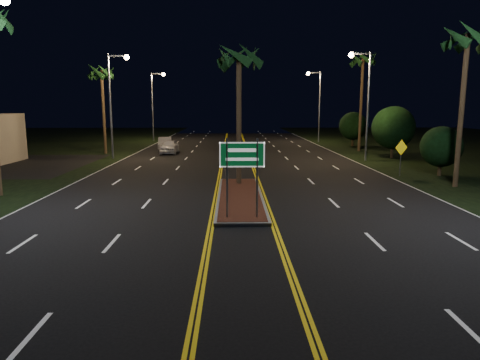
{
  "coord_description": "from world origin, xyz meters",
  "views": [
    {
      "loc": [
        -0.4,
        -14.03,
        4.58
      ],
      "look_at": [
        -0.11,
        1.53,
        1.9
      ],
      "focal_mm": 32.0,
      "sensor_mm": 36.0,
      "label": 1
    }
  ],
  "objects_px": {
    "palm_right_far": "(363,60)",
    "shrub_far": "(353,126)",
    "median_island": "(240,197)",
    "palm_right_near": "(468,39)",
    "shrub_near": "(441,147)",
    "palm_median": "(239,57)",
    "palm_left_far": "(101,73)",
    "shrub_mid": "(393,128)",
    "streetlight_right_mid": "(364,93)",
    "streetlight_left_mid": "(114,94)",
    "highway_sign": "(242,162)",
    "car_far": "(165,142)",
    "streetlight_left_far": "(155,98)",
    "streetlight_right_far": "(317,98)",
    "car_near": "(169,145)",
    "warning_sign": "(401,153)"
  },
  "relations": [
    {
      "from": "median_island",
      "to": "streetlight_left_mid",
      "type": "bearing_deg",
      "value": 121.98
    },
    {
      "from": "palm_left_far",
      "to": "car_far",
      "type": "relative_size",
      "value": 1.93
    },
    {
      "from": "palm_left_far",
      "to": "median_island",
      "type": "bearing_deg",
      "value": -58.64
    },
    {
      "from": "streetlight_left_far",
      "to": "palm_right_far",
      "type": "xyz_separation_m",
      "value": [
        23.41,
        -14.0,
        3.49
      ]
    },
    {
      "from": "streetlight_left_far",
      "to": "car_far",
      "type": "relative_size",
      "value": 1.98
    },
    {
      "from": "streetlight_right_mid",
      "to": "palm_right_near",
      "type": "bearing_deg",
      "value": -81.06
    },
    {
      "from": "median_island",
      "to": "car_far",
      "type": "distance_m",
      "value": 26.71
    },
    {
      "from": "palm_median",
      "to": "shrub_mid",
      "type": "relative_size",
      "value": 1.8
    },
    {
      "from": "shrub_mid",
      "to": "shrub_far",
      "type": "bearing_deg",
      "value": 90.95
    },
    {
      "from": "streetlight_right_mid",
      "to": "shrub_near",
      "type": "distance_m",
      "value": 9.28
    },
    {
      "from": "median_island",
      "to": "streetlight_left_mid",
      "type": "xyz_separation_m",
      "value": [
        -10.61,
        17.0,
        5.57
      ]
    },
    {
      "from": "streetlight_left_far",
      "to": "shrub_far",
      "type": "relative_size",
      "value": 2.27
    },
    {
      "from": "median_island",
      "to": "streetlight_right_mid",
      "type": "bearing_deg",
      "value": 54.72
    },
    {
      "from": "shrub_far",
      "to": "car_near",
      "type": "relative_size",
      "value": 0.84
    },
    {
      "from": "streetlight_left_far",
      "to": "streetlight_right_far",
      "type": "relative_size",
      "value": 1.0
    },
    {
      "from": "highway_sign",
      "to": "shrub_near",
      "type": "bearing_deg",
      "value": 39.69
    },
    {
      "from": "highway_sign",
      "to": "palm_median",
      "type": "xyz_separation_m",
      "value": [
        0.0,
        7.7,
        4.87
      ]
    },
    {
      "from": "shrub_mid",
      "to": "car_near",
      "type": "xyz_separation_m",
      "value": [
        -20.57,
        4.22,
        -1.94
      ]
    },
    {
      "from": "palm_median",
      "to": "palm_right_far",
      "type": "height_order",
      "value": "palm_right_far"
    },
    {
      "from": "streetlight_left_mid",
      "to": "palm_median",
      "type": "bearing_deg",
      "value": -51.83
    },
    {
      "from": "palm_left_far",
      "to": "car_near",
      "type": "distance_m",
      "value": 9.34
    },
    {
      "from": "streetlight_right_far",
      "to": "shrub_near",
      "type": "relative_size",
      "value": 2.73
    },
    {
      "from": "car_near",
      "to": "shrub_mid",
      "type": "bearing_deg",
      "value": -11.74
    },
    {
      "from": "palm_right_near",
      "to": "streetlight_left_mid",
      "type": "bearing_deg",
      "value": 148.8
    },
    {
      "from": "streetlight_right_mid",
      "to": "warning_sign",
      "type": "bearing_deg",
      "value": -88.67
    },
    {
      "from": "highway_sign",
      "to": "shrub_far",
      "type": "distance_m",
      "value": 35.96
    },
    {
      "from": "streetlight_left_mid",
      "to": "streetlight_right_far",
      "type": "relative_size",
      "value": 1.0
    },
    {
      "from": "median_island",
      "to": "palm_median",
      "type": "xyz_separation_m",
      "value": [
        0.0,
        3.5,
        7.19
      ]
    },
    {
      "from": "shrub_far",
      "to": "car_far",
      "type": "bearing_deg",
      "value": -170.93
    },
    {
      "from": "streetlight_left_far",
      "to": "palm_right_far",
      "type": "bearing_deg",
      "value": -30.88
    },
    {
      "from": "shrub_far",
      "to": "streetlight_right_mid",
      "type": "bearing_deg",
      "value": -102.82
    },
    {
      "from": "median_island",
      "to": "car_near",
      "type": "distance_m",
      "value": 22.22
    },
    {
      "from": "palm_right_near",
      "to": "shrub_mid",
      "type": "bearing_deg",
      "value": 83.88
    },
    {
      "from": "median_island",
      "to": "palm_right_near",
      "type": "relative_size",
      "value": 1.1
    },
    {
      "from": "palm_median",
      "to": "shrub_mid",
      "type": "distance_m",
      "value": 19.97
    },
    {
      "from": "streetlight_right_far",
      "to": "shrub_far",
      "type": "height_order",
      "value": "streetlight_right_far"
    },
    {
      "from": "median_island",
      "to": "palm_left_far",
      "type": "relative_size",
      "value": 1.16
    },
    {
      "from": "car_near",
      "to": "shrub_far",
      "type": "bearing_deg",
      "value": 20.76
    },
    {
      "from": "streetlight_right_mid",
      "to": "shrub_mid",
      "type": "xyz_separation_m",
      "value": [
        3.39,
        2.0,
        -2.93
      ]
    },
    {
      "from": "palm_right_far",
      "to": "shrub_far",
      "type": "xyz_separation_m",
      "value": [
        1.0,
        6.0,
        -6.81
      ]
    },
    {
      "from": "streetlight_left_far",
      "to": "palm_left_far",
      "type": "relative_size",
      "value": 1.02
    },
    {
      "from": "palm_left_far",
      "to": "palm_right_near",
      "type": "distance_m",
      "value": 31.05
    },
    {
      "from": "streetlight_left_mid",
      "to": "palm_right_near",
      "type": "height_order",
      "value": "palm_right_near"
    },
    {
      "from": "streetlight_left_far",
      "to": "palm_median",
      "type": "distance_m",
      "value": 35.18
    },
    {
      "from": "warning_sign",
      "to": "streetlight_left_far",
      "type": "bearing_deg",
      "value": 102.36
    },
    {
      "from": "streetlight_right_mid",
      "to": "palm_median",
      "type": "distance_m",
      "value": 15.73
    },
    {
      "from": "car_near",
      "to": "palm_right_near",
      "type": "bearing_deg",
      "value": -43.84
    },
    {
      "from": "palm_left_far",
      "to": "palm_right_far",
      "type": "xyz_separation_m",
      "value": [
        25.6,
        2.0,
        1.4
      ]
    },
    {
      "from": "palm_right_far",
      "to": "streetlight_left_far",
      "type": "bearing_deg",
      "value": 149.12
    },
    {
      "from": "median_island",
      "to": "shrub_near",
      "type": "height_order",
      "value": "shrub_near"
    }
  ]
}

